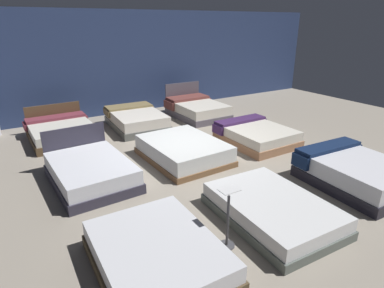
{
  "coord_description": "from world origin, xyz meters",
  "views": [
    {
      "loc": [
        -3.58,
        -6.17,
        3.1
      ],
      "look_at": [
        0.07,
        -0.21,
        0.44
      ],
      "focal_mm": 30.0,
      "sensor_mm": 36.0,
      "label": 1
    }
  ],
  "objects": [
    {
      "name": "price_sign",
      "position": [
        -1.11,
        -3.11,
        0.36
      ],
      "size": [
        0.28,
        0.24,
        0.94
      ],
      "color": "#3F3F44",
      "rests_on": "ground_plane"
    },
    {
      "name": "bed_7",
      "position": [
        -0.05,
        2.92,
        0.26
      ],
      "size": [
        1.59,
        2.21,
        0.56
      ],
      "rotation": [
        0.0,
        0.0,
        -0.05
      ],
      "color": "#545652",
      "rests_on": "ground_plane"
    },
    {
      "name": "bed_3",
      "position": [
        -2.26,
        -0.05,
        0.25
      ],
      "size": [
        1.54,
        2.13,
        0.94
      ],
      "rotation": [
        0.0,
        0.0,
        0.05
      ],
      "color": "#2D2B39",
      "rests_on": "ground_plane"
    },
    {
      "name": "bed_0",
      "position": [
        -2.18,
        -2.99,
        0.21
      ],
      "size": [
        1.56,
        1.98,
        0.43
      ],
      "rotation": [
        0.0,
        0.0,
        -0.02
      ],
      "color": "#4F3E29",
      "rests_on": "ground_plane"
    },
    {
      "name": "bed_2",
      "position": [
        2.26,
        -2.93,
        0.28
      ],
      "size": [
        1.75,
        2.05,
        0.62
      ],
      "rotation": [
        0.0,
        0.0,
        -0.05
      ],
      "color": "black",
      "rests_on": "ground_plane"
    },
    {
      "name": "bed_8",
      "position": [
        2.21,
        2.99,
        0.28
      ],
      "size": [
        1.59,
        2.13,
        1.03
      ],
      "rotation": [
        0.0,
        0.0,
        -0.0
      ],
      "color": "#534D59",
      "rests_on": "ground_plane"
    },
    {
      "name": "ground_plane",
      "position": [
        0.0,
        0.0,
        -0.01
      ],
      "size": [
        18.0,
        18.0,
        0.02
      ],
      "primitive_type": "cube",
      "color": "gray"
    },
    {
      "name": "bed_4",
      "position": [
        -0.05,
        -0.01,
        0.23
      ],
      "size": [
        1.69,
        2.18,
        0.47
      ],
      "rotation": [
        0.0,
        0.0,
        0.03
      ],
      "color": "brown",
      "rests_on": "ground_plane"
    },
    {
      "name": "showroom_back_wall",
      "position": [
        0.0,
        4.86,
        1.75
      ],
      "size": [
        18.0,
        0.06,
        3.5
      ],
      "primitive_type": "cube",
      "color": "navy",
      "rests_on": "ground_plane"
    },
    {
      "name": "bed_6",
      "position": [
        -2.25,
        3.0,
        0.23
      ],
      "size": [
        1.75,
        1.99,
        0.82
      ],
      "rotation": [
        0.0,
        0.0,
        0.02
      ],
      "color": "brown",
      "rests_on": "ground_plane"
    },
    {
      "name": "bed_1",
      "position": [
        -0.05,
        -2.95,
        0.19
      ],
      "size": [
        1.57,
        2.2,
        0.38
      ],
      "rotation": [
        0.0,
        0.0,
        -0.04
      ],
      "color": "#535A55",
      "rests_on": "ground_plane"
    },
    {
      "name": "bed_5",
      "position": [
        2.19,
        -0.07,
        0.23
      ],
      "size": [
        1.66,
        1.92,
        0.52
      ],
      "rotation": [
        0.0,
        0.0,
        0.01
      ],
      "color": "#996B4C",
      "rests_on": "ground_plane"
    }
  ]
}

